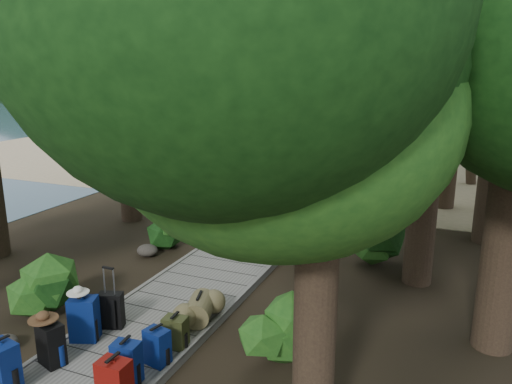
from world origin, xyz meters
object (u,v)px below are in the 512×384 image
at_px(backpack_left_b, 51,342).
at_px(sun_lounger, 424,182).
at_px(kayak, 261,163).
at_px(duffel_right_khaki, 200,309).
at_px(backpack_right_a, 114,381).
at_px(lone_suitcase_on_sand, 329,180).
at_px(suitcase_on_boardwalk, 111,310).
at_px(backpack_right_c, 157,345).
at_px(backpack_left_c, 84,316).
at_px(backpack_left_a, 3,365).
at_px(backpack_right_b, 127,361).
at_px(backpack_right_d, 175,331).

height_order(backpack_left_b, sun_lounger, backpack_left_b).
bearing_deg(sun_lounger, kayak, 158.23).
distance_m(duffel_right_khaki, kayak, 13.52).
relative_size(backpack_right_a, lone_suitcase_on_sand, 1.09).
xyz_separation_m(backpack_right_a, suitcase_on_boardwalk, (-1.30, 1.58, -0.05)).
height_order(backpack_right_c, duffel_right_khaki, backpack_right_c).
bearing_deg(sun_lounger, backpack_left_c, -116.84).
relative_size(duffel_right_khaki, lone_suitcase_on_sand, 1.02).
bearing_deg(backpack_left_a, kayak, 110.72).
bearing_deg(sun_lounger, backpack_left_a, -115.49).
height_order(backpack_right_b, lone_suitcase_on_sand, backpack_right_b).
height_order(backpack_left_b, lone_suitcase_on_sand, backpack_left_b).
relative_size(backpack_left_c, backpack_right_c, 1.31).
height_order(backpack_left_a, suitcase_on_boardwalk, backpack_left_a).
height_order(backpack_right_d, sun_lounger, backpack_right_d).
bearing_deg(backpack_left_b, backpack_left_a, -81.43).
relative_size(kayak, sun_lounger, 1.84).
bearing_deg(suitcase_on_boardwalk, kayak, 82.97).
height_order(backpack_right_b, backpack_right_d, backpack_right_b).
xyz_separation_m(backpack_left_a, suitcase_on_boardwalk, (0.24, 1.87, -0.08)).
height_order(backpack_right_d, duffel_right_khaki, backpack_right_d).
height_order(backpack_right_b, suitcase_on_boardwalk, backpack_right_b).
bearing_deg(backpack_right_a, backpack_left_b, 164.17).
bearing_deg(backpack_left_a, backpack_right_c, 51.29).
height_order(backpack_right_c, backpack_right_d, backpack_right_c).
bearing_deg(backpack_right_b, backpack_right_c, 70.75).
xyz_separation_m(backpack_right_a, duffel_right_khaki, (-0.08, 2.31, -0.13)).
height_order(backpack_left_a, backpack_right_d, backpack_left_a).
bearing_deg(lone_suitcase_on_sand, backpack_left_c, -92.42).
bearing_deg(backpack_left_c, duffel_right_khaki, 20.09).
xyz_separation_m(backpack_right_c, suitcase_on_boardwalk, (-1.27, 0.59, 0.00)).
relative_size(backpack_left_c, sun_lounger, 0.43).
xyz_separation_m(backpack_right_a, kayak, (-4.21, 15.18, -0.29)).
bearing_deg(backpack_right_a, kayak, 105.53).
relative_size(backpack_left_b, backpack_right_d, 1.29).
bearing_deg(suitcase_on_boardwalk, backpack_left_c, -126.00).
relative_size(backpack_left_a, backpack_right_d, 1.41).
bearing_deg(backpack_right_d, backpack_right_a, -92.97).
distance_m(backpack_left_a, sun_lounger, 14.53).
distance_m(backpack_right_c, kayak, 14.80).
distance_m(backpack_left_a, backpack_right_d, 2.32).
bearing_deg(backpack_left_a, backpack_right_d, 60.32).
relative_size(backpack_right_d, duffel_right_khaki, 0.81).
relative_size(backpack_right_b, backpack_right_d, 1.21).
distance_m(backpack_right_c, backpack_right_d, 0.48).
bearing_deg(backpack_right_d, backpack_left_a, -134.73).
bearing_deg(backpack_left_c, lone_suitcase_on_sand, 64.31).
bearing_deg(duffel_right_khaki, backpack_right_b, -109.30).
relative_size(backpack_right_a, backpack_right_b, 1.08).
bearing_deg(kayak, backpack_left_c, -74.00).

